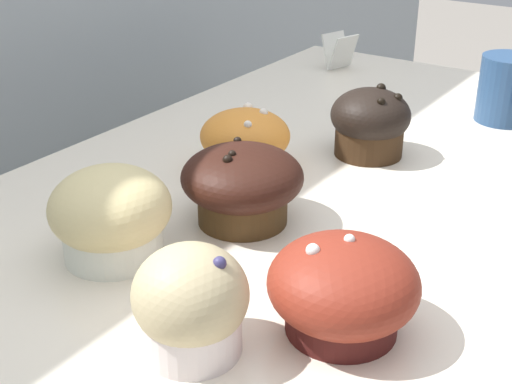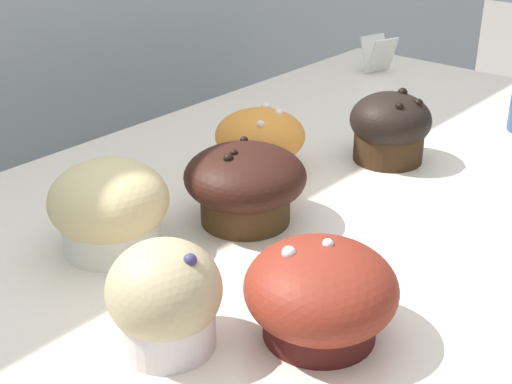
{
  "view_description": "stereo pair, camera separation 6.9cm",
  "coord_description": "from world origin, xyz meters",
  "px_view_note": "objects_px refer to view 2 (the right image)",
  "views": [
    {
      "loc": [
        -0.7,
        -0.35,
        1.29
      ],
      "look_at": [
        -0.18,
        -0.01,
        0.99
      ],
      "focal_mm": 50.0,
      "sensor_mm": 36.0,
      "label": 1
    },
    {
      "loc": [
        -0.65,
        -0.41,
        1.29
      ],
      "look_at": [
        -0.18,
        -0.01,
        0.99
      ],
      "focal_mm": 50.0,
      "sensor_mm": 36.0,
      "label": 2
    }
  ],
  "objects_px": {
    "muffin_front_left": "(110,208)",
    "muffin_back_center": "(321,294)",
    "muffin_front_right": "(245,183)",
    "muffin_back_left": "(165,299)",
    "muffin_front_center": "(390,127)",
    "muffin_back_right": "(260,140)"
  },
  "relations": [
    {
      "from": "muffin_front_center",
      "to": "muffin_front_right",
      "type": "bearing_deg",
      "value": 173.23
    },
    {
      "from": "muffin_front_left",
      "to": "muffin_back_center",
      "type": "relative_size",
      "value": 0.95
    },
    {
      "from": "muffin_back_left",
      "to": "muffin_back_center",
      "type": "distance_m",
      "value": 0.12
    },
    {
      "from": "muffin_back_left",
      "to": "muffin_back_center",
      "type": "xyz_separation_m",
      "value": [
        0.09,
        -0.08,
        -0.0
      ]
    },
    {
      "from": "muffin_back_left",
      "to": "muffin_front_right",
      "type": "bearing_deg",
      "value": 24.86
    },
    {
      "from": "muffin_front_right",
      "to": "muffin_back_center",
      "type": "xyz_separation_m",
      "value": [
        -0.11,
        -0.17,
        -0.0
      ]
    },
    {
      "from": "muffin_front_center",
      "to": "muffin_back_right",
      "type": "xyz_separation_m",
      "value": [
        -0.12,
        0.1,
        -0.01
      ]
    },
    {
      "from": "muffin_back_center",
      "to": "muffin_back_left",
      "type": "bearing_deg",
      "value": 136.87
    },
    {
      "from": "muffin_front_right",
      "to": "muffin_back_center",
      "type": "height_order",
      "value": "muffin_front_right"
    },
    {
      "from": "muffin_front_left",
      "to": "muffin_front_right",
      "type": "xyz_separation_m",
      "value": [
        0.12,
        -0.06,
        -0.0
      ]
    },
    {
      "from": "muffin_back_right",
      "to": "muffin_back_center",
      "type": "relative_size",
      "value": 0.89
    },
    {
      "from": "muffin_front_center",
      "to": "muffin_back_left",
      "type": "xyz_separation_m",
      "value": [
        -0.42,
        -0.06,
        -0.0
      ]
    },
    {
      "from": "muffin_front_center",
      "to": "muffin_front_left",
      "type": "bearing_deg",
      "value": 166.31
    },
    {
      "from": "muffin_back_center",
      "to": "muffin_front_left",
      "type": "bearing_deg",
      "value": 94.64
    },
    {
      "from": "muffin_back_left",
      "to": "muffin_back_center",
      "type": "bearing_deg",
      "value": -43.13
    },
    {
      "from": "muffin_front_left",
      "to": "muffin_back_center",
      "type": "xyz_separation_m",
      "value": [
        0.02,
        -0.23,
        -0.01
      ]
    },
    {
      "from": "muffin_front_left",
      "to": "muffin_front_right",
      "type": "relative_size",
      "value": 0.91
    },
    {
      "from": "muffin_front_center",
      "to": "muffin_front_right",
      "type": "xyz_separation_m",
      "value": [
        -0.23,
        0.03,
        -0.0
      ]
    },
    {
      "from": "muffin_back_left",
      "to": "muffin_front_right",
      "type": "distance_m",
      "value": 0.21
    },
    {
      "from": "muffin_back_left",
      "to": "muffin_front_left",
      "type": "xyz_separation_m",
      "value": [
        0.07,
        0.15,
        0.0
      ]
    },
    {
      "from": "muffin_front_center",
      "to": "muffin_back_center",
      "type": "height_order",
      "value": "muffin_front_center"
    },
    {
      "from": "muffin_back_right",
      "to": "muffin_front_left",
      "type": "bearing_deg",
      "value": -176.52
    }
  ]
}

